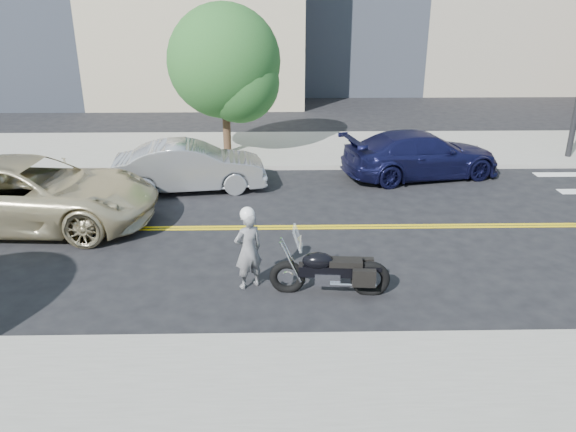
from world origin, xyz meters
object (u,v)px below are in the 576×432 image
(suv, at_px, (30,193))
(motorcyclist, at_px, (248,248))
(parked_car_silver, at_px, (191,167))
(parked_car_blue, at_px, (421,154))
(motorcycle, at_px, (330,261))

(suv, bearing_deg, motorcyclist, -117.85)
(motorcyclist, xyz_separation_m, suv, (-5.65, 3.34, 0.01))
(motorcyclist, distance_m, parked_car_silver, 6.41)
(suv, relative_size, parked_car_blue, 1.24)
(parked_car_silver, bearing_deg, suv, 119.39)
(parked_car_silver, bearing_deg, parked_car_blue, -88.38)
(motorcycle, height_order, parked_car_silver, parked_car_silver)
(motorcyclist, distance_m, motorcycle, 1.65)
(parked_car_blue, bearing_deg, motorcyclist, 131.11)
(motorcycle, xyz_separation_m, parked_car_blue, (3.61, 7.56, 0.04))
(motorcycle, bearing_deg, parked_car_silver, 123.92)
(motorcyclist, distance_m, suv, 6.56)
(motorcycle, xyz_separation_m, parked_car_silver, (-3.63, 6.38, 0.04))
(motorcycle, relative_size, suv, 0.36)
(parked_car_silver, relative_size, parked_car_blue, 0.87)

